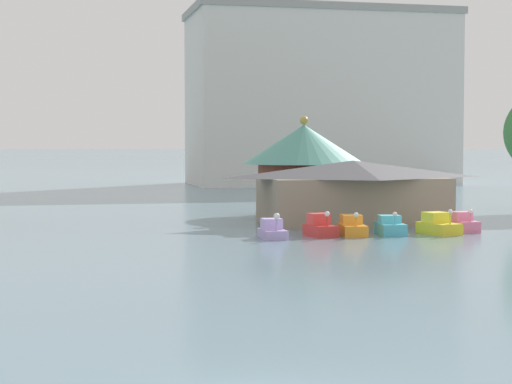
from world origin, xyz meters
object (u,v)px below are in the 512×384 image
Objects in this scene: pedal_boat_orange at (352,227)px; green_roof_pavilion at (304,164)px; pedal_boat_yellow at (438,225)px; boathouse at (353,191)px; background_building_block at (320,98)px; pedal_boat_pink at (463,224)px; pedal_boat_lavender at (272,230)px; pedal_boat_red at (320,227)px; pedal_boat_cyan at (390,227)px.

green_roof_pavilion is at bearing -177.47° from pedal_boat_orange.
pedal_boat_yellow is 8.73m from boathouse.
background_building_block is (19.25, 69.74, 12.04)m from pedal_boat_orange.
pedal_boat_yellow reaches higher than pedal_boat_pink.
pedal_boat_orange is at bearing -83.76° from pedal_boat_pink.
boathouse is at bearing 135.01° from pedal_boat_lavender.
pedal_boat_orange is 0.30× the size of green_roof_pavilion.
pedal_boat_red is at bearing -81.99° from pedal_boat_orange.
pedal_boat_cyan is 3.22m from pedal_boat_yellow.
background_building_block is (24.61, 70.16, 12.08)m from pedal_boat_lavender.
pedal_boat_orange is at bearing -84.50° from pedal_boat_cyan.
pedal_boat_pink is at bearing 105.69° from pedal_boat_cyan.
pedal_boat_red is 0.25× the size of green_roof_pavilion.
pedal_boat_red is at bearing -102.38° from green_roof_pavilion.
background_building_block is at bearing 171.22° from pedal_boat_pink.
pedal_boat_cyan is at bearing -103.43° from background_building_block.
pedal_boat_red is at bearing -122.53° from boathouse.
pedal_boat_lavender is 0.84× the size of pedal_boat_orange.
green_roof_pavilion is at bearing 99.95° from boathouse.
green_roof_pavilion reaches higher than pedal_boat_lavender.
pedal_boat_pink is (10.28, 0.86, -0.05)m from pedal_boat_red.
background_building_block reaches higher than boathouse.
background_building_block is at bearing 156.29° from pedal_boat_yellow.
pedal_boat_red is 16.49m from green_roof_pavilion.
pedal_boat_pink is 0.24× the size of green_roof_pavilion.
pedal_boat_yellow is 0.31× the size of green_roof_pavilion.
pedal_boat_lavender is 0.25× the size of green_roof_pavilion.
pedal_boat_pink is at bearing -51.30° from boathouse.
pedal_boat_lavender is 0.18× the size of boathouse.
pedal_boat_pink is 16.76m from green_roof_pavilion.
boathouse is (0.12, 7.65, 1.93)m from pedal_boat_cyan.
green_roof_pavilion reaches higher than pedal_boat_pink.
pedal_boat_orange is 73.35m from background_building_block.
pedal_boat_cyan is at bearing -85.29° from green_roof_pavilion.
boathouse is 8.40m from green_roof_pavilion.
boathouse is at bearing -80.05° from green_roof_pavilion.
background_building_block reaches higher than pedal_boat_red.
pedal_boat_orange is 16.16m from green_roof_pavilion.
pedal_boat_lavender is at bearing -112.47° from green_roof_pavilion.
pedal_boat_cyan is 0.19× the size of boathouse.
pedal_boat_yellow is 72.37m from background_building_block.
pedal_boat_yellow is at bearing -62.84° from pedal_boat_pink.
pedal_boat_red is at bearing -84.82° from pedal_boat_pink.
pedal_boat_pink is at bearing -99.17° from background_building_block.
background_building_block is at bearing 171.83° from pedal_boat_orange.
pedal_boat_lavender is 0.07× the size of background_building_block.
pedal_boat_orange is at bearing -106.27° from pedal_boat_yellow.
background_building_block reaches higher than pedal_boat_lavender.
pedal_boat_red is at bearing -107.05° from background_building_block.
pedal_boat_lavender is at bearing -92.78° from pedal_boat_red.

